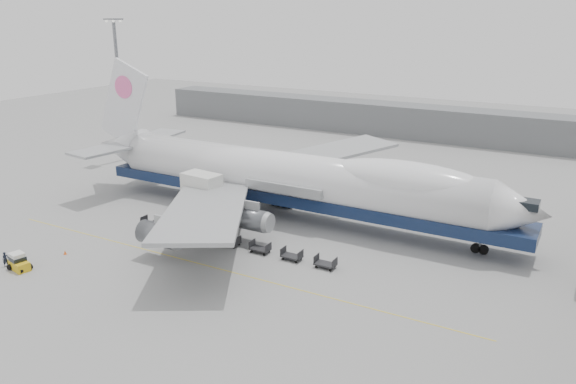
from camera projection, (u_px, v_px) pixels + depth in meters
The scene contains 16 objects.
ground at pixel (240, 247), 66.19m from camera, with size 260.00×260.00×0.00m, color gray.
apron_line at pixel (209, 266), 61.20m from camera, with size 60.00×0.15×0.01m, color gold.
hangar at pixel (375, 118), 127.92m from camera, with size 110.00×8.00×7.00m, color slate.
floodlight_mast at pixel (119, 83), 101.31m from camera, with size 2.40×2.40×25.43m.
airliner at pixel (294, 177), 74.14m from camera, with size 67.00×55.30×19.98m.
catering_truck at pixel (202, 194), 74.50m from camera, with size 5.81×4.29×6.22m.
baggage_tug at pixel (19, 262), 60.25m from camera, with size 2.77×1.88×1.86m.
ground_worker at pixel (5, 259), 60.94m from camera, with size 0.61×0.40×1.67m, color black.
traffic_cone at pixel (65, 252), 64.18m from camera, with size 0.34×0.34×0.50m.
dolly_0 at pixel (151, 223), 72.31m from camera, with size 2.30×1.35×1.30m.
dolly_1 at pixel (176, 229), 70.37m from camera, with size 2.30×1.35×1.30m.
dolly_2 at pixel (202, 235), 68.43m from camera, with size 2.30×1.35×1.30m.
dolly_3 at pixel (230, 241), 66.50m from camera, with size 2.30×1.35×1.30m.
dolly_4 at pixel (260, 248), 64.56m from camera, with size 2.30×1.35×1.30m.
dolly_5 at pixel (292, 256), 62.62m from camera, with size 2.30×1.35×1.30m.
dolly_6 at pixel (325, 263), 60.69m from camera, with size 2.30×1.35×1.30m.
Camera 1 is at (34.76, -50.48, 26.43)m, focal length 35.00 mm.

